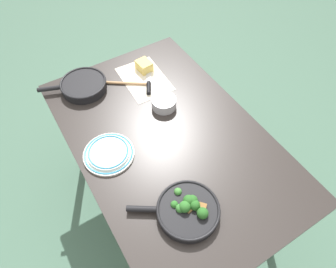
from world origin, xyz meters
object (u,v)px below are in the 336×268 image
(cheese_block, at_px, (144,66))
(prep_bowl_steel, at_px, (164,103))
(wooden_spoon, at_px, (108,82))
(skillet_eggs, at_px, (83,85))
(grater_knife, at_px, (149,83))
(skillet_broccoli, at_px, (188,210))
(dinner_plate_stack, at_px, (109,153))

(cheese_block, xyz_separation_m, prep_bowl_steel, (-0.30, 0.05, -0.00))
(wooden_spoon, bearing_deg, prep_bowl_steel, 154.75)
(skillet_eggs, bearing_deg, prep_bowl_steel, 152.72)
(wooden_spoon, height_order, grater_knife, grater_knife)
(skillet_broccoli, xyz_separation_m, cheese_block, (0.83, -0.26, 0.00))
(skillet_broccoli, bearing_deg, skillet_eggs, -50.87)
(skillet_broccoli, bearing_deg, cheese_block, -74.11)
(skillet_broccoli, distance_m, cheese_block, 0.87)
(skillet_eggs, distance_m, prep_bowl_steel, 0.45)
(wooden_spoon, distance_m, cheese_block, 0.22)
(wooden_spoon, xyz_separation_m, cheese_block, (-0.01, -0.22, 0.02))
(skillet_broccoli, height_order, prep_bowl_steel, skillet_broccoli)
(grater_knife, distance_m, cheese_block, 0.13)
(skillet_broccoli, height_order, wooden_spoon, skillet_broccoli)
(dinner_plate_stack, height_order, prep_bowl_steel, prep_bowl_steel)
(dinner_plate_stack, bearing_deg, prep_bowl_steel, -71.56)
(skillet_eggs, bearing_deg, wooden_spoon, -172.33)
(skillet_eggs, distance_m, dinner_plate_stack, 0.46)
(cheese_block, bearing_deg, skillet_eggs, 84.12)
(skillet_eggs, height_order, prep_bowl_steel, same)
(skillet_eggs, distance_m, wooden_spoon, 0.13)
(dinner_plate_stack, bearing_deg, skillet_eggs, -8.19)
(cheese_block, bearing_deg, skillet_broccoli, 162.33)
(skillet_broccoli, height_order, cheese_block, skillet_broccoli)
(skillet_broccoli, xyz_separation_m, grater_knife, (0.71, -0.23, -0.02))
(skillet_eggs, bearing_deg, grater_knife, 174.46)
(skillet_eggs, distance_m, cheese_block, 0.35)
(prep_bowl_steel, bearing_deg, dinner_plate_stack, 108.44)
(grater_knife, relative_size, prep_bowl_steel, 1.70)
(skillet_broccoli, xyz_separation_m, dinner_plate_stack, (0.41, 0.15, -0.01))
(dinner_plate_stack, bearing_deg, wooden_spoon, -24.35)
(skillet_eggs, bearing_deg, skillet_broccoli, 116.36)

